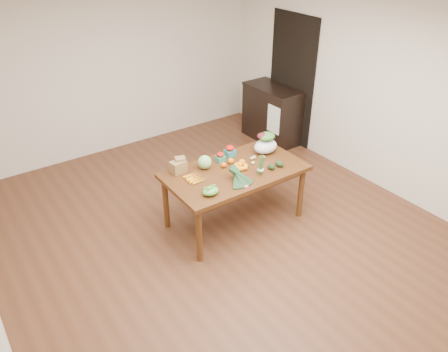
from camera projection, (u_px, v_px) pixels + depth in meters
floor at (224, 236)px, 5.32m from camera, size 6.00×6.00×0.00m
ceiling at (224, 0)px, 3.93m from camera, size 5.00×6.00×0.02m
room_walls at (224, 136)px, 4.62m from camera, size 5.02×6.02×2.70m
dining_table at (235, 196)px, 5.40m from camera, size 1.68×0.95×0.75m
doorway_dark at (291, 80)px, 7.13m from camera, size 0.02×1.00×2.10m
cabinet at (272, 114)px, 7.40m from camera, size 0.52×1.02×0.94m
dish_towel at (273, 120)px, 6.99m from camera, size 0.02×0.28×0.45m
paper_bag at (178, 166)px, 5.12m from camera, size 0.24×0.20×0.17m
cabbage at (205, 162)px, 5.20m from camera, size 0.17×0.17×0.17m
strawberry_basket_a at (220, 158)px, 5.37m from camera, size 0.11×0.11×0.09m
strawberry_basket_b at (230, 152)px, 5.49m from camera, size 0.12×0.12×0.11m
orange_a at (224, 165)px, 5.24m from camera, size 0.07×0.07×0.07m
orange_b at (231, 161)px, 5.32m from camera, size 0.07×0.07×0.07m
orange_c at (242, 163)px, 5.26m from camera, size 0.09×0.09×0.09m
mandarin_cluster at (240, 166)px, 5.20m from camera, size 0.18×0.18×0.09m
carrots at (194, 178)px, 5.01m from camera, size 0.22×0.25×0.03m
snap_pea_bag at (211, 191)px, 4.72m from camera, size 0.19×0.14×0.09m
kale_bunch at (241, 177)px, 4.90m from camera, size 0.32×0.40×0.16m
asparagus_bundle at (261, 165)px, 5.05m from camera, size 0.08×0.12×0.26m
potato_a at (253, 163)px, 5.30m from camera, size 0.05×0.04×0.04m
potato_b at (260, 162)px, 5.33m from camera, size 0.05×0.05×0.04m
potato_c at (254, 157)px, 5.43m from camera, size 0.05×0.04×0.04m
potato_d at (252, 158)px, 5.41m from camera, size 0.05×0.04×0.04m
potato_e at (264, 157)px, 5.43m from camera, size 0.05×0.04×0.04m
avocado_a at (271, 167)px, 5.20m from camera, size 0.09×0.11×0.07m
avocado_b at (279, 164)px, 5.25m from camera, size 0.11×0.13×0.08m
salad_bag at (266, 144)px, 5.52m from camera, size 0.32×0.24×0.25m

